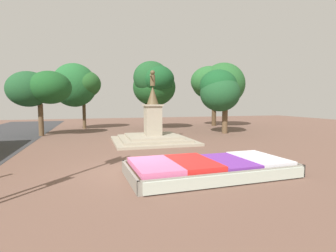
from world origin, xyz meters
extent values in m
plane|color=brown|center=(0.00, 0.00, 0.00)|extent=(74.30, 74.30, 0.00)
cube|color=#38281C|center=(2.74, -1.32, 0.22)|extent=(6.59, 3.19, 0.45)
cube|color=gray|center=(2.80, -2.83, 0.24)|extent=(6.66, 0.39, 0.49)
cube|color=gray|center=(2.67, 0.18, 0.24)|extent=(6.66, 0.39, 0.49)
cube|color=gray|center=(-0.54, -1.47, 0.24)|extent=(0.24, 3.12, 0.49)
cube|color=gray|center=(6.02, -1.18, 0.24)|extent=(0.24, 3.12, 0.49)
cube|color=#D86699|center=(0.39, -1.43, 0.55)|extent=(1.68, 2.78, 0.20)
cube|color=red|center=(1.95, -1.36, 0.55)|extent=(1.68, 2.78, 0.20)
cube|color=#72339E|center=(3.52, -1.29, 0.50)|extent=(1.68, 2.78, 0.11)
cube|color=white|center=(5.08, -1.22, 0.52)|extent=(1.68, 2.78, 0.13)
cube|color=#B2BCAD|center=(2.80, -2.88, 0.25)|extent=(6.34, 0.47, 0.40)
cube|color=gray|center=(2.45, 7.84, 0.08)|extent=(5.73, 5.73, 0.17)
cube|color=gray|center=(2.45, 7.84, 0.25)|extent=(4.73, 4.73, 0.17)
cube|color=#9E947F|center=(2.45, 7.84, 0.42)|extent=(3.73, 3.73, 0.17)
cube|color=#9E937F|center=(2.45, 7.84, 1.57)|extent=(1.14, 1.14, 2.13)
cube|color=#9E937F|center=(2.45, 7.84, 2.69)|extent=(1.34, 1.34, 0.12)
cone|color=brown|center=(2.45, 7.84, 3.43)|extent=(0.85, 0.85, 1.34)
cylinder|color=brown|center=(2.45, 7.84, 4.49)|extent=(0.36, 0.36, 0.78)
sphere|color=brown|center=(2.45, 7.84, 5.05)|extent=(0.34, 0.34, 0.34)
cylinder|color=brown|center=(2.34, 7.64, 4.64)|extent=(0.42, 0.65, 0.45)
cylinder|color=brown|center=(-2.66, 19.11, 1.57)|extent=(0.35, 0.35, 3.14)
ellipsoid|color=#255925|center=(-2.65, 18.65, 4.83)|extent=(3.69, 3.93, 2.97)
ellipsoid|color=#26582A|center=(-2.77, 18.92, 4.80)|extent=(3.72, 3.72, 3.10)
ellipsoid|color=#215C2C|center=(-3.54, 18.51, 4.68)|extent=(4.57, 3.94, 4.54)
cylinder|color=#4C3823|center=(3.93, 16.32, 1.60)|extent=(0.54, 0.54, 3.19)
ellipsoid|color=#1C4D20|center=(4.66, 16.78, 4.49)|extent=(4.53, 4.90, 3.98)
ellipsoid|color=#174A23|center=(4.64, 15.42, 5.26)|extent=(3.51, 3.36, 2.82)
ellipsoid|color=#1D4D25|center=(4.13, 15.84, 5.41)|extent=(3.70, 3.21, 3.37)
cylinder|color=brown|center=(-6.07, 13.75, 1.38)|extent=(0.42, 0.42, 2.77)
ellipsoid|color=#1D4A27|center=(-6.89, 13.60, 4.01)|extent=(3.51, 3.00, 2.97)
ellipsoid|color=#1A4E21|center=(-5.20, 13.39, 4.15)|extent=(3.54, 3.54, 2.78)
cylinder|color=#4C3823|center=(12.59, 18.50, 1.71)|extent=(0.54, 0.54, 3.42)
ellipsoid|color=#245828|center=(13.20, 17.46, 5.02)|extent=(5.08, 5.27, 5.03)
ellipsoid|color=#205E2C|center=(12.07, 18.61, 4.95)|extent=(4.22, 4.46, 3.31)
ellipsoid|color=#265D2A|center=(11.80, 18.22, 5.38)|extent=(4.56, 4.00, 3.63)
cylinder|color=brown|center=(10.09, 11.11, 1.30)|extent=(0.51, 0.51, 2.60)
ellipsoid|color=#164C23|center=(9.42, 11.23, 4.43)|extent=(3.43, 3.38, 2.93)
ellipsoid|color=#1C4B27|center=(9.48, 10.99, 3.71)|extent=(3.62, 3.69, 3.30)
camera|label=1|loc=(-1.80, -10.86, 2.95)|focal=28.00mm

